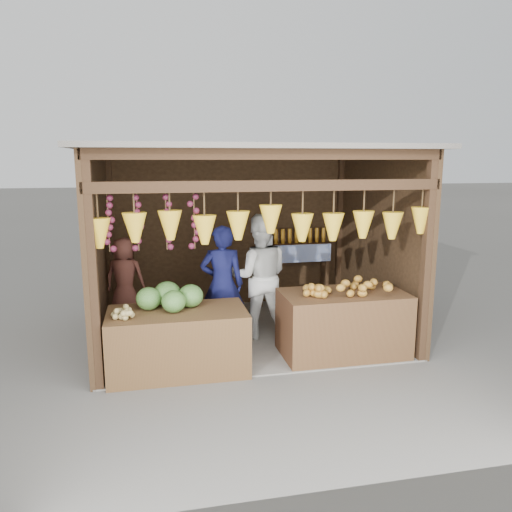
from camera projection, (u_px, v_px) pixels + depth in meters
The scene contains 12 objects.
ground at pixel (247, 333), 7.26m from camera, with size 80.00×80.00×0.00m, color #514F49.
stall_structure at pixel (245, 219), 6.89m from camera, with size 4.30×3.30×2.66m.
back_shelf at pixel (293, 255), 8.54m from camera, with size 1.25×0.32×1.32m.
counter_left at pixel (178, 341), 5.89m from camera, with size 1.61×0.85×0.75m, color #53361B.
counter_right at pixel (343, 324), 6.38m from camera, with size 1.57×0.85×0.83m, color #4A2A18.
stool at pixel (127, 327), 7.07m from camera, with size 0.31×0.31×0.29m, color black.
man_standing at pixel (222, 284), 6.77m from camera, with size 0.59×0.39×1.62m, color #121443.
woman_standing at pixel (260, 276), 6.95m from camera, with size 0.85×0.66×1.75m, color silver.
vendor_seated at pixel (125, 278), 6.94m from camera, with size 0.56×0.36×1.14m, color #572C22.
melon_pile at pixel (167, 296), 5.85m from camera, with size 1.00×0.50×0.32m, color #215115, non-canonical shape.
tanfruit_pile at pixel (125, 311), 5.59m from camera, with size 0.34×0.40×0.13m, color tan, non-canonical shape.
mango_pile at pixel (352, 285), 6.24m from camera, with size 1.40×0.64×0.22m, color #D0571B, non-canonical shape.
Camera 1 is at (-1.31, -6.79, 2.49)m, focal length 35.00 mm.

